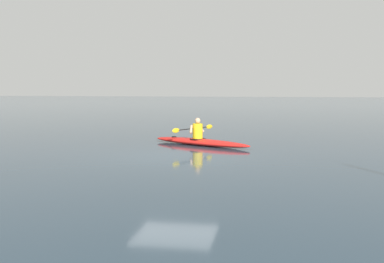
% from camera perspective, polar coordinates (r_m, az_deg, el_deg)
% --- Properties ---
extents(ground_plane, '(160.00, 160.00, 0.00)m').
position_cam_1_polar(ground_plane, '(15.03, -2.01, -2.95)').
color(ground_plane, '#283D4C').
extents(kayak, '(4.06, 2.62, 0.25)m').
position_cam_1_polar(kayak, '(17.78, 1.01, -1.24)').
color(kayak, red).
rests_on(kayak, ground).
extents(kayaker, '(1.18, 2.14, 0.76)m').
position_cam_1_polar(kayaker, '(17.83, 0.62, 0.21)').
color(kayaker, yellow).
rests_on(kayaker, kayak).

